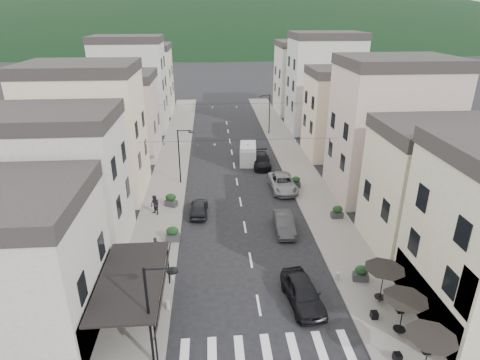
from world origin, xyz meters
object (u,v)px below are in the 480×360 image
Objects in this scene: delivery_van at (248,153)px; pedestrian_a at (156,247)px; parked_car_d at (262,160)px; pedestrian_b at (155,205)px; parked_car_a at (303,293)px; parked_car_c at (283,183)px; parked_car_b at (284,223)px; parked_car_e at (199,208)px.

delivery_van reaches higher than pedestrian_a.
pedestrian_b is at bearing -130.83° from parked_car_d.
parked_car_a is 0.88× the size of parked_car_c.
parked_car_c is 1.08× the size of delivery_van.
pedestrian_b is at bearing 164.64° from parked_car_b.
parked_car_d is 1.28× the size of parked_car_e.
parked_car_c is 9.14m from delivery_van.
parked_car_c is 1.38× the size of parked_car_e.
parked_car_a is 0.95× the size of parked_car_d.
delivery_van is (-1.48, 1.66, 0.41)m from parked_car_d.
parked_car_a is 0.95× the size of delivery_van.
parked_car_e is at bearing 44.81° from pedestrian_a.
parked_car_d is (-1.33, 7.03, -0.02)m from parked_car_c.
parked_car_c is at bearing -76.64° from parked_car_d.
parked_car_d is (0.02, 15.43, 0.02)m from parked_car_b.
pedestrian_a is (-11.66, -11.63, 0.15)m from parked_car_c.
parked_car_d is 2.69× the size of pedestrian_b.
parked_car_e is (-8.59, -4.87, -0.08)m from parked_car_c.
parked_car_e is at bearing -118.74° from parked_car_d.
pedestrian_a is (-9.86, 5.92, 0.09)m from parked_car_a.
pedestrian_b reaches higher than parked_car_d.
parked_car_c is 9.87m from parked_car_e.
pedestrian_a is (-10.33, -18.66, 0.18)m from parked_car_d.
parked_car_b is 0.86× the size of delivery_van.
pedestrian_b is (-3.95, 0.08, 0.38)m from parked_car_e.
delivery_van reaches higher than parked_car_e.
pedestrian_a reaches higher than parked_car_c.
parked_car_d is at bearing -119.73° from parked_car_e.
parked_car_a is 1.10× the size of parked_car_b.
delivery_van reaches higher than pedestrian_b.
parked_car_a is at bearing -51.75° from pedestrian_a.
delivery_van is 3.19× the size of pedestrian_a.
parked_car_b is 10.81m from pedestrian_a.
parked_car_e is at bearing 43.28° from pedestrian_b.
delivery_van is (-1.01, 26.24, 0.33)m from parked_car_a.
delivery_van is at bearing 134.30° from parked_car_d.
pedestrian_a reaches higher than parked_car_a.
parked_car_d is 3.20× the size of pedestrian_a.
delivery_van reaches higher than parked_car_b.
pedestrian_a reaches higher than parked_car_d.
parked_car_c is (1.80, 17.55, -0.06)m from parked_car_a.
parked_car_e is 7.43m from pedestrian_a.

